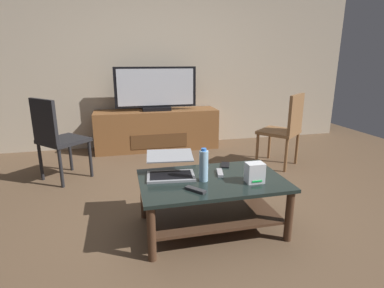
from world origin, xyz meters
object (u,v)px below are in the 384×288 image
Objects in this scene: television at (156,90)px; laptop at (170,168)px; media_cabinet at (157,130)px; tv_remote at (195,190)px; router_box at (255,173)px; water_bottle_near at (204,166)px; soundbar_remote at (220,173)px; dining_chair at (286,127)px; cell_phone at (225,165)px; coffee_table at (212,194)px; side_chair at (56,136)px.

laptop is (-0.17, -2.23, -0.41)m from television.
tv_remote is (-0.05, -2.60, 0.14)m from media_cabinet.
media_cabinet is 11.92× the size of router_box.
soundbar_remote is at bearing 32.43° from water_bottle_near.
soundbar_remote is at bearing -84.48° from media_cabinet.
dining_chair is 5.80× the size of tv_remote.
coffee_table is at bearing -105.05° from cell_phone.
router_box is at bearing -80.56° from media_cabinet.
media_cabinet is 11.41× the size of soundbar_remote.
router_box is 0.59× the size of water_bottle_near.
coffee_table is 1.95m from side_chair.
side_chair is (-1.23, -1.02, -0.38)m from television.
router_box is at bearing -25.20° from coffee_table.
tv_remote is at bearing -91.12° from media_cabinet.
television is 8.54× the size of cell_phone.
router_box is 1.09× the size of cell_phone.
television reaches higher than coffee_table.
dining_chair reaches higher than tv_remote.
television is at bearing 93.14° from coffee_table.
tv_remote is at bearing -121.88° from water_bottle_near.
coffee_table is 2.47m from television.
water_bottle_near is at bearing 18.71° from tv_remote.
coffee_table is at bearing 14.99° from water_bottle_near.
laptop is at bearing -147.00° from dining_chair.
water_bottle_near is at bearing -38.98° from laptop.
soundbar_remote is (-0.11, -0.18, 0.01)m from cell_phone.
media_cabinet is 1.63m from side_chair.
tv_remote is at bearing -121.46° from soundbar_remote.
side_chair is at bearing 151.78° from soundbar_remote.
coffee_table is at bearing -28.49° from laptop.
soundbar_remote is at bearing 42.79° from coffee_table.
side_chair is 2.24m from router_box.
media_cabinet is at bearing 90.00° from television.
soundbar_remote is (0.39, -0.08, -0.05)m from laptop.
cell_phone is at bearing -35.03° from side_chair.
laptop is 2.60× the size of tv_remote.
television is 7.47× the size of tv_remote.
cell_phone is 0.88× the size of tv_remote.
router_box is (-1.05, -1.37, -0.01)m from dining_chair.
media_cabinet is at bearing 99.44° from router_box.
water_bottle_near is (1.29, -1.39, 0.03)m from side_chair.
media_cabinet is 2.17m from cell_phone.
tv_remote is (-1.52, -1.42, -0.08)m from dining_chair.
side_chair is (-1.36, 1.37, 0.23)m from coffee_table.
router_box is (0.59, -0.30, 0.02)m from laptop.
cell_phone is (-0.09, 0.41, -0.07)m from router_box.
dining_chair is at bearing -3.01° from side_chair.
water_bottle_near is 0.23m from soundbar_remote.
television is 1.27× the size of side_chair.
dining_chair is at bearing 41.42° from water_bottle_near.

